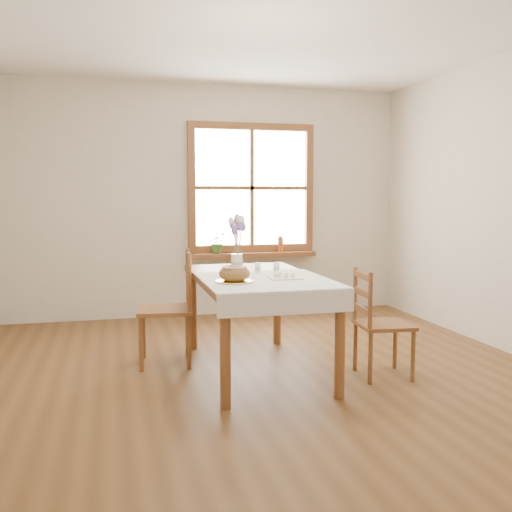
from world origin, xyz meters
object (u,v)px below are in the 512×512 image
(chair_left, at_px, (165,308))
(flower_vase, at_px, (237,261))
(dining_table, at_px, (256,286))
(bread_plate, at_px, (234,282))
(chair_right, at_px, (384,323))

(chair_left, bearing_deg, flower_vase, 107.62)
(chair_left, xyz_separation_m, flower_vase, (0.62, 0.13, 0.35))
(dining_table, distance_m, flower_vase, 0.51)
(dining_table, height_order, flower_vase, flower_vase)
(chair_left, relative_size, bread_plate, 3.64)
(bread_plate, bearing_deg, chair_left, 119.69)
(bread_plate, bearing_deg, chair_right, 0.17)
(bread_plate, bearing_deg, flower_vase, 76.53)
(flower_vase, bearing_deg, bread_plate, -103.47)
(chair_left, bearing_deg, chair_right, 70.93)
(chair_left, xyz_separation_m, chair_right, (1.57, -0.73, -0.05))
(chair_left, relative_size, flower_vase, 8.35)
(chair_left, xyz_separation_m, bread_plate, (0.42, -0.73, 0.31))
(chair_right, relative_size, flower_vase, 7.41)
(chair_right, xyz_separation_m, flower_vase, (-0.94, 0.86, 0.40))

